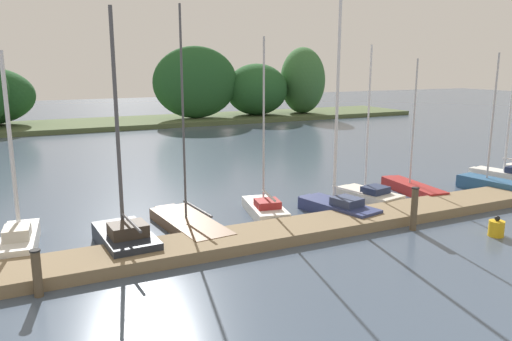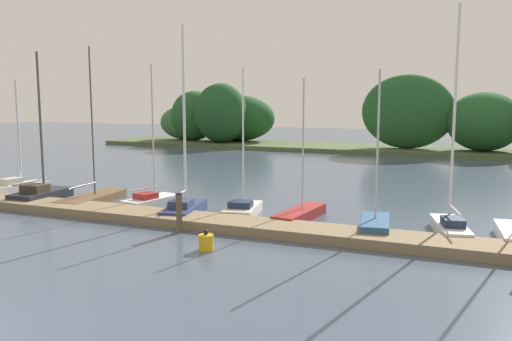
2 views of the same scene
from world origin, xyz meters
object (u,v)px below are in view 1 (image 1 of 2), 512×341
at_px(mooring_piling_0, 37,273).
at_px(sailboat_2, 188,222).
at_px(sailboat_5, 367,194).
at_px(mooring_piling_1, 414,209).
at_px(sailboat_4, 337,203).
at_px(sailboat_6, 411,187).
at_px(sailboat_8, 507,172).
at_px(sailboat_3, 264,206).
at_px(sailboat_7, 488,183).
at_px(sailboat_1, 125,235).
at_px(sailboat_0, 19,236).
at_px(channel_buoy_0, 496,228).

bearing_deg(mooring_piling_0, sailboat_2, 33.78).
relative_size(sailboat_5, mooring_piling_1, 4.20).
distance_m(sailboat_2, sailboat_4, 5.52).
distance_m(sailboat_5, sailboat_6, 2.53).
height_order(sailboat_6, mooring_piling_0, sailboat_6).
height_order(sailboat_8, mooring_piling_0, sailboat_8).
bearing_deg(sailboat_6, sailboat_3, 97.05).
bearing_deg(sailboat_8, sailboat_6, 73.45).
xyz_separation_m(sailboat_3, sailboat_5, (4.59, -0.15, -0.01)).
xyz_separation_m(sailboat_4, sailboat_7, (7.93, -0.01, -0.09)).
height_order(sailboat_1, sailboat_7, sailboat_1).
bearing_deg(sailboat_5, sailboat_1, 84.70).
xyz_separation_m(sailboat_3, sailboat_7, (10.31, -1.18, 0.04)).
relative_size(sailboat_3, mooring_piling_0, 5.41).
bearing_deg(mooring_piling_0, sailboat_1, 42.19).
bearing_deg(sailboat_3, sailboat_2, 108.01).
bearing_deg(sailboat_5, sailboat_3, 76.39).
bearing_deg(sailboat_8, sailboat_0, 75.65).
relative_size(sailboat_4, mooring_piling_0, 6.66).
bearing_deg(sailboat_3, channel_buoy_0, -122.10).
bearing_deg(sailboat_0, sailboat_8, -84.16).
relative_size(sailboat_3, sailboat_6, 1.13).
height_order(sailboat_7, mooring_piling_1, sailboat_7).
bearing_deg(mooring_piling_1, sailboat_2, 153.34).
bearing_deg(sailboat_1, sailboat_5, -86.59).
bearing_deg(sailboat_6, mooring_piling_1, 144.42).
bearing_deg(sailboat_8, sailboat_1, 79.63).
bearing_deg(sailboat_0, sailboat_4, -90.01).
distance_m(sailboat_6, sailboat_7, 3.45).
xyz_separation_m(sailboat_8, mooring_piling_0, (-20.64, -3.35, 0.16)).
height_order(sailboat_6, channel_buoy_0, sailboat_6).
bearing_deg(sailboat_8, sailboat_4, 81.58).
distance_m(sailboat_5, sailboat_7, 5.81).
relative_size(mooring_piling_0, mooring_piling_1, 0.80).
height_order(sailboat_1, sailboat_3, sailboat_1).
bearing_deg(sailboat_0, sailboat_5, -84.31).
bearing_deg(sailboat_2, mooring_piling_0, 118.50).
distance_m(mooring_piling_0, channel_buoy_0, 13.61).
xyz_separation_m(sailboat_6, sailboat_8, (5.69, -0.27, 0.18)).
bearing_deg(sailboat_4, sailboat_1, 78.35).
xyz_separation_m(sailboat_0, sailboat_7, (18.47, -1.19, -0.07)).
bearing_deg(sailboat_7, sailboat_8, -77.17).
distance_m(sailboat_2, sailboat_7, 13.41).
bearing_deg(sailboat_1, sailboat_3, -79.63).
distance_m(sailboat_1, sailboat_7, 15.65).
relative_size(sailboat_1, sailboat_5, 1.14).
bearing_deg(sailboat_5, channel_buoy_0, 179.66).
xyz_separation_m(sailboat_2, sailboat_4, (5.45, -0.82, 0.18)).
bearing_deg(channel_buoy_0, sailboat_2, 150.11).
distance_m(sailboat_1, sailboat_6, 12.51).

